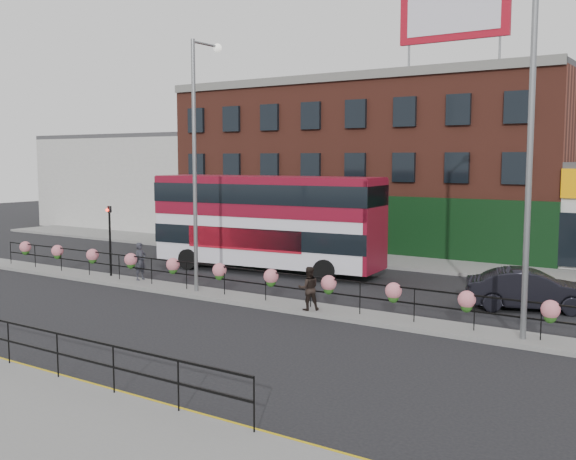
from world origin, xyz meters
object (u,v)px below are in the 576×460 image
Objects in this scene: pedestrian_a at (140,261)px; pedestrian_b at (309,288)px; lamp_column_east at (534,111)px; double_decker_bus at (267,213)px; lamp_column_west at (199,144)px; car at (530,290)px.

pedestrian_a reaches higher than pedestrian_b.
lamp_column_east is (16.64, -0.28, 5.89)m from pedestrian_a.
lamp_column_west is (0.87, -5.86, 3.22)m from double_decker_bus.
lamp_column_west is at bearing -48.78° from pedestrian_b.
pedestrian_a is at bearing 175.78° from lamp_column_west.
pedestrian_b is at bearing -45.14° from double_decker_bus.
lamp_column_east reaches higher than pedestrian_a.
car is 16.19m from pedestrian_a.
double_decker_bus is at bearing -26.21° from pedestrian_a.
double_decker_bus is 13.05m from car.
pedestrian_a is at bearing 179.04° from lamp_column_east.
lamp_column_west is (-5.59, 0.63, 5.15)m from pedestrian_b.
pedestrian_a is 17.65m from lamp_column_east.
lamp_column_east is at bearing -23.06° from double_decker_bus.
pedestrian_a is 6.32m from lamp_column_west.
lamp_column_east reaches higher than car.
car is 7.62m from lamp_column_east.
pedestrian_b is 0.16× the size of lamp_column_west.
pedestrian_b is at bearing -94.71° from pedestrian_a.
double_decker_bus is 15.51m from lamp_column_east.
pedestrian_a reaches higher than car.
pedestrian_b is (-6.33, -5.05, 0.18)m from car.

